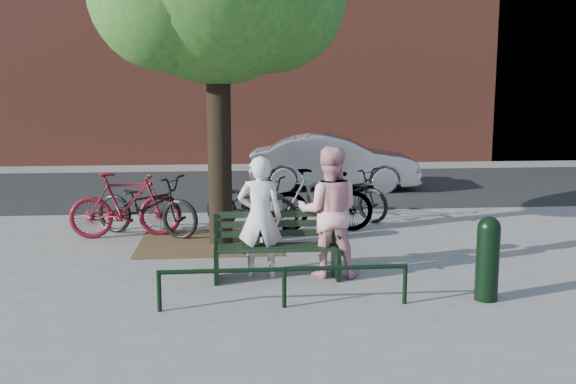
{
  "coord_description": "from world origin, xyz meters",
  "views": [
    {
      "loc": [
        -0.65,
        -8.67,
        2.64
      ],
      "look_at": [
        0.25,
        1.0,
        1.07
      ],
      "focal_mm": 40.0,
      "sensor_mm": 36.0,
      "label": 1
    }
  ],
  "objects": [
    {
      "name": "park_bench",
      "position": [
        -0.0,
        0.08,
        0.48
      ],
      "size": [
        1.74,
        0.54,
        0.97
      ],
      "color": "black",
      "rests_on": "ground"
    },
    {
      "name": "bollard",
      "position": [
        2.56,
        -1.15,
        0.57
      ],
      "size": [
        0.29,
        0.29,
        1.07
      ],
      "color": "black",
      "rests_on": "ground"
    },
    {
      "name": "dirt_pit",
      "position": [
        -1.0,
        2.2,
        0.01
      ],
      "size": [
        2.4,
        2.0,
        0.02
      ],
      "primitive_type": "cube",
      "color": "brown",
      "rests_on": "ground"
    },
    {
      "name": "ground",
      "position": [
        0.0,
        0.0,
        0.0
      ],
      "size": [
        90.0,
        90.0,
        0.0
      ],
      "primitive_type": "plane",
      "color": "gray",
      "rests_on": "ground"
    },
    {
      "name": "bicycle_e",
      "position": [
        1.73,
        4.11,
        0.54
      ],
      "size": [
        1.94,
        1.99,
        1.08
      ],
      "primitive_type": "imported",
      "rotation": [
        0.0,
        0.0,
        0.76
      ],
      "color": "black",
      "rests_on": "ground"
    },
    {
      "name": "road",
      "position": [
        0.0,
        8.5,
        0.01
      ],
      "size": [
        40.0,
        7.0,
        0.01
      ],
      "primitive_type": "cube",
      "color": "black",
      "rests_on": "ground"
    },
    {
      "name": "bicycle_d",
      "position": [
        1.04,
        2.93,
        0.59
      ],
      "size": [
        1.99,
        0.61,
        1.19
      ],
      "primitive_type": "imported",
      "rotation": [
        0.0,
        0.0,
        1.54
      ],
      "color": "gray",
      "rests_on": "ground"
    },
    {
      "name": "person_right",
      "position": [
        0.75,
        0.12,
        0.92
      ],
      "size": [
        0.99,
        0.82,
        1.85
      ],
      "primitive_type": "imported",
      "rotation": [
        0.0,
        0.0,
        3.0
      ],
      "color": "pink",
      "rests_on": "ground"
    },
    {
      "name": "bicycle_a",
      "position": [
        -2.14,
        2.9,
        0.56
      ],
      "size": [
        2.22,
        1.63,
        1.11
      ],
      "primitive_type": "imported",
      "rotation": [
        0.0,
        0.0,
        1.1
      ],
      "color": "black",
      "rests_on": "ground"
    },
    {
      "name": "bicycle_b",
      "position": [
        -2.49,
        2.78,
        0.59
      ],
      "size": [
        2.0,
        0.73,
        1.18
      ],
      "primitive_type": "imported",
      "rotation": [
        0.0,
        0.0,
        1.66
      ],
      "color": "#5F0D17",
      "rests_on": "ground"
    },
    {
      "name": "person_left",
      "position": [
        -0.22,
        0.15,
        0.86
      ],
      "size": [
        0.66,
        0.46,
        1.72
      ],
      "primitive_type": "imported",
      "rotation": [
        0.0,
        0.0,
        3.06
      ],
      "color": "silver",
      "rests_on": "ground"
    },
    {
      "name": "guard_railing",
      "position": [
        0.0,
        -1.2,
        0.4
      ],
      "size": [
        3.06,
        0.06,
        0.51
      ],
      "color": "black",
      "rests_on": "ground"
    },
    {
      "name": "parked_car",
      "position": [
        2.13,
        7.98,
        0.72
      ],
      "size": [
        4.54,
        2.01,
        1.45
      ],
      "primitive_type": "imported",
      "rotation": [
        0.0,
        0.0,
        1.46
      ],
      "color": "gray",
      "rests_on": "ground"
    },
    {
      "name": "litter_bin",
      "position": [
        0.06,
        2.0,
        0.43
      ],
      "size": [
        0.42,
        0.42,
        0.86
      ],
      "color": "gray",
      "rests_on": "ground"
    },
    {
      "name": "bicycle_c",
      "position": [
        -0.24,
        3.15,
        0.52
      ],
      "size": [
        2.04,
        1.62,
        1.03
      ],
      "primitive_type": "imported",
      "rotation": [
        0.0,
        0.0,
        1.02
      ],
      "color": "black",
      "rests_on": "ground"
    }
  ]
}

